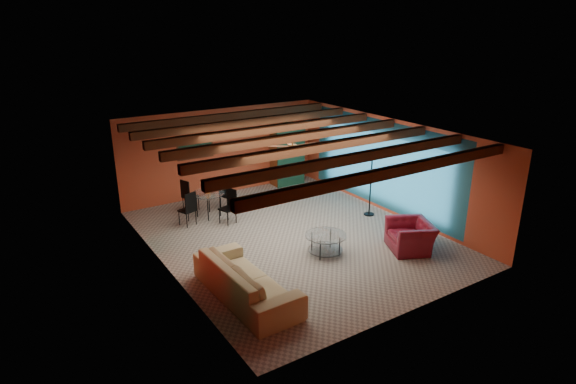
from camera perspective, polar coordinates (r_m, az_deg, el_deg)
room at (r=11.57m, az=0.24°, el=5.54°), size 6.52×8.01×2.71m
sofa at (r=9.60m, az=-5.02°, el=-10.31°), size 1.13×2.73×0.79m
armchair at (r=11.83m, az=14.33°, el=-5.09°), size 1.31×1.38×0.70m
coffee_table at (r=11.34m, az=4.48°, el=-6.19°), size 1.16×1.16×0.50m
dining_table at (r=13.53m, az=-9.46°, el=-1.00°), size 2.33×2.33×0.96m
armoire at (r=16.01m, az=-0.13°, el=4.09°), size 1.03×0.51×1.79m
floor_lamp at (r=13.52m, az=9.80°, el=0.90°), size 0.41×0.41×1.81m
ceiling_fan at (r=11.48m, az=0.54°, el=5.42°), size 1.50×1.50×0.44m
painting at (r=14.68m, az=-10.99°, el=5.34°), size 1.05×0.03×0.65m
potted_plant at (r=15.75m, az=-0.13°, el=8.11°), size 0.57×0.54×0.50m
vase at (r=13.34m, az=-9.60°, el=1.29°), size 0.21×0.21×0.18m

